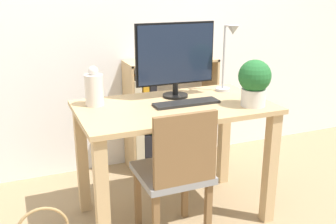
% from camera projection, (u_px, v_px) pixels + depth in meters
% --- Properties ---
extents(ground_plane, '(10.00, 10.00, 0.00)m').
position_uv_depth(ground_plane, '(174.00, 214.00, 2.66)').
color(ground_plane, '#997F5B').
extents(wall_back, '(8.00, 0.05, 2.60)m').
position_uv_depth(wall_back, '(128.00, 9.00, 3.08)').
color(wall_back, white).
rests_on(wall_back, ground_plane).
extents(desk, '(1.19, 0.69, 0.77)m').
position_uv_depth(desk, '(174.00, 129.00, 2.47)').
color(desk, tan).
rests_on(desk, ground_plane).
extents(monitor, '(0.54, 0.17, 0.48)m').
position_uv_depth(monitor, '(175.00, 56.00, 2.51)').
color(monitor, black).
rests_on(monitor, desk).
extents(keyboard, '(0.42, 0.12, 0.02)m').
position_uv_depth(keyboard, '(186.00, 103.00, 2.43)').
color(keyboard, black).
rests_on(keyboard, desk).
extents(vase, '(0.11, 0.11, 0.24)m').
position_uv_depth(vase, '(94.00, 88.00, 2.38)').
color(vase, silver).
rests_on(vase, desk).
extents(desk_lamp, '(0.10, 0.19, 0.46)m').
position_uv_depth(desk_lamp, '(228.00, 52.00, 2.61)').
color(desk_lamp, '#B7B7BC').
rests_on(desk_lamp, desk).
extents(potted_plant, '(0.20, 0.20, 0.28)m').
position_uv_depth(potted_plant, '(254.00, 81.00, 2.35)').
color(potted_plant, silver).
rests_on(potted_plant, desk).
extents(chair, '(0.40, 0.40, 0.85)m').
position_uv_depth(chair, '(176.00, 171.00, 2.24)').
color(chair, gray).
rests_on(chair, ground_plane).
extents(bookshelf, '(0.75, 0.28, 0.90)m').
position_uv_depth(bookshelf, '(156.00, 123.00, 3.26)').
color(bookshelf, tan).
rests_on(bookshelf, ground_plane).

